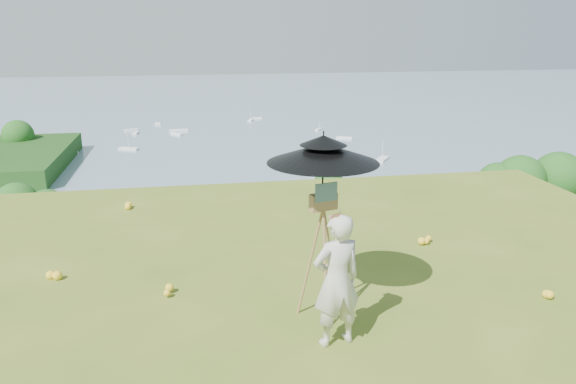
{
  "coord_description": "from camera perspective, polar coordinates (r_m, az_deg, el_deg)",
  "views": [
    {
      "loc": [
        -1.24,
        -5.63,
        3.51
      ],
      "look_at": [
        0.3,
        2.91,
        0.94
      ],
      "focal_mm": 35.0,
      "sensor_mm": 36.0,
      "label": 1
    }
  ],
  "objects": [
    {
      "name": "harbor_town",
      "position": [
        87.13,
        -8.66,
        -5.98
      ],
      "size": [
        110.0,
        22.0,
        5.0
      ],
      "primitive_type": null,
      "color": "silver",
      "rests_on": "shoreline_tier"
    },
    {
      "name": "wildflowers",
      "position": [
        6.93,
        1.52,
        -13.4
      ],
      "size": [
        10.0,
        10.5,
        0.12
      ],
      "primitive_type": null,
      "color": "yellow",
      "rests_on": "ground"
    },
    {
      "name": "slope_trees",
      "position": [
        44.66,
        -7.76,
        -8.16
      ],
      "size": [
        110.0,
        50.0,
        6.0
      ],
      "primitive_type": null,
      "color": "#215018",
      "rests_on": "forest_slope"
    },
    {
      "name": "painter_cap",
      "position": [
        6.08,
        5.15,
        -2.59
      ],
      "size": [
        0.24,
        0.26,
        0.1
      ],
      "primitive_type": null,
      "rotation": [
        0.0,
        0.0,
        0.31
      ],
      "color": "#CB6F80",
      "rests_on": "painter"
    },
    {
      "name": "painter",
      "position": [
        6.36,
        4.98,
        -8.94
      ],
      "size": [
        0.64,
        0.49,
        1.57
      ],
      "primitive_type": "imported",
      "rotation": [
        0.0,
        0.0,
        3.36
      ],
      "color": "beige",
      "rests_on": "ground"
    },
    {
      "name": "ground",
      "position": [
        6.75,
        1.96,
        -14.88
      ],
      "size": [
        14.0,
        14.0,
        0.0
      ],
      "primitive_type": "plane",
      "color": "#4F681D",
      "rests_on": "ground"
    },
    {
      "name": "shoreline_tier",
      "position": [
        89.79,
        -8.48,
        -9.82
      ],
      "size": [
        170.0,
        28.0,
        8.0
      ],
      "primitive_type": "cube",
      "color": "#726C5B",
      "rests_on": "bay_water"
    },
    {
      "name": "field_easel",
      "position": [
        6.86,
        3.53,
        -6.08
      ],
      "size": [
        0.83,
        0.83,
        1.77
      ],
      "primitive_type": null,
      "rotation": [
        0.0,
        0.0,
        0.28
      ],
      "color": "olive",
      "rests_on": "ground"
    },
    {
      "name": "moored_boats",
      "position": [
        171.09,
        -13.74,
        3.46
      ],
      "size": [
        140.0,
        140.0,
        0.7
      ],
      "primitive_type": null,
      "color": "white",
      "rests_on": "bay_water"
    },
    {
      "name": "bay_water",
      "position": [
        248.48,
        -9.87,
        7.56
      ],
      "size": [
        700.0,
        700.0,
        0.0
      ],
      "primitive_type": "plane",
      "color": "slate",
      "rests_on": "ground"
    },
    {
      "name": "sun_umbrella",
      "position": [
        6.56,
        3.56,
        2.3
      ],
      "size": [
        1.68,
        1.68,
        0.91
      ],
      "primitive_type": null,
      "rotation": [
        0.0,
        0.0,
        0.33
      ],
      "color": "black",
      "rests_on": "field_easel"
    }
  ]
}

